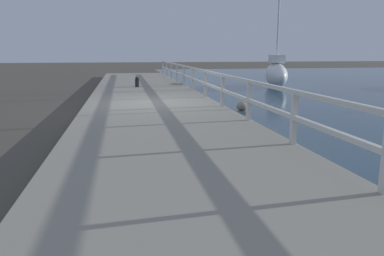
{
  "coord_description": "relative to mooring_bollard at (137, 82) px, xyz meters",
  "views": [
    {
      "loc": [
        -0.95,
        -12.49,
        1.95
      ],
      "look_at": [
        0.9,
        -2.49,
        -0.12
      ],
      "focal_mm": 35.0,
      "sensor_mm": 36.0,
      "label": 1
    }
  ],
  "objects": [
    {
      "name": "ground_plane",
      "position": [
        0.26,
        -5.85,
        -0.53
      ],
      "size": [
        120.0,
        120.0,
        0.0
      ],
      "primitive_type": "plane",
      "color": "#4C473D"
    },
    {
      "name": "boulder_far_strip",
      "position": [
        3.27,
        -6.31,
        -0.39
      ],
      "size": [
        0.38,
        0.35,
        0.29
      ],
      "color": "slate",
      "rests_on": "ground"
    },
    {
      "name": "dock_walkway",
      "position": [
        0.26,
        -5.85,
        -0.39
      ],
      "size": [
        4.4,
        36.0,
        0.28
      ],
      "color": "gray",
      "rests_on": "ground"
    },
    {
      "name": "mooring_bollard",
      "position": [
        0.0,
        0.0,
        0.0
      ],
      "size": [
        0.2,
        0.2,
        0.5
      ],
      "color": "black",
      "rests_on": "dock_walkway"
    },
    {
      "name": "sailboat_white",
      "position": [
        7.86,
        1.74,
        0.23
      ],
      "size": [
        2.04,
        4.34,
        7.34
      ],
      "rotation": [
        0.0,
        0.0,
        -0.24
      ],
      "color": "white",
      "rests_on": "water_surface"
    },
    {
      "name": "railing",
      "position": [
        2.36,
        -5.85,
        0.43
      ],
      "size": [
        0.1,
        32.5,
        1.0
      ],
      "color": "silver",
      "rests_on": "dock_walkway"
    }
  ]
}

